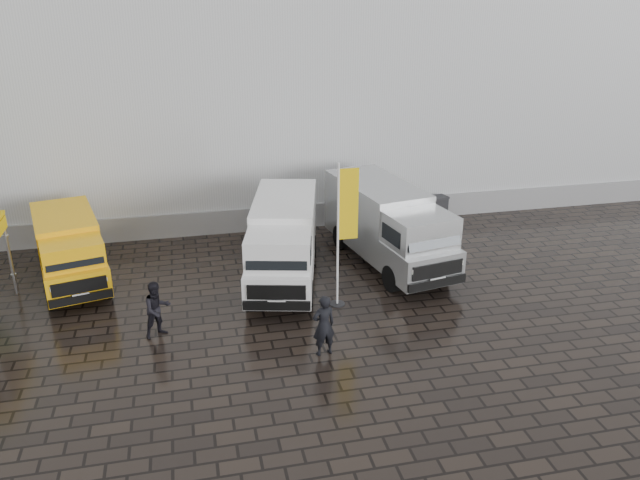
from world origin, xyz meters
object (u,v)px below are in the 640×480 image
object	(u,v)px
van_yellow	(70,252)
van_white	(283,243)
flagpole	(344,229)
van_silver	(388,227)
person_front	(324,325)
wheelie_bin	(438,208)
person_tent	(157,309)

from	to	relation	value
van_yellow	van_white	bearing A→B (deg)	-23.57
van_white	flagpole	distance (m)	3.01
van_silver	person_front	size ratio (longest dim) A/B	3.62
wheelie_bin	person_front	bearing A→B (deg)	-135.81
van_yellow	person_front	xyz separation A→B (m)	(7.44, -6.28, -0.25)
van_silver	van_white	bearing A→B (deg)	177.08
van_white	person_tent	world-z (taller)	van_white
wheelie_bin	person_tent	xyz separation A→B (m)	(-11.78, -7.38, 0.31)
van_white	person_tent	distance (m)	5.19
van_yellow	flagpole	xyz separation A→B (m)	(8.70, -3.52, 1.46)
van_white	wheelie_bin	xyz separation A→B (m)	(7.56, 4.40, -0.80)
van_silver	wheelie_bin	xyz separation A→B (m)	(3.61, 3.87, -0.87)
person_tent	person_front	bearing A→B (deg)	-52.44
van_white	wheelie_bin	size ratio (longest dim) A/B	5.65
wheelie_bin	person_tent	distance (m)	13.90
van_silver	wheelie_bin	bearing A→B (deg)	36.34
wheelie_bin	van_yellow	bearing A→B (deg)	-176.05
van_yellow	wheelie_bin	xyz separation A→B (m)	(14.73, 3.13, -0.60)
person_front	person_tent	bearing A→B (deg)	-35.80
flagpole	person_front	world-z (taller)	flagpole
person_front	van_yellow	bearing A→B (deg)	-51.61
van_white	flagpole	bearing A→B (deg)	-42.32
van_white	person_front	xyz separation A→B (m)	(0.28, -5.02, -0.45)
van_white	van_silver	world-z (taller)	van_silver
van_white	van_silver	size ratio (longest dim) A/B	0.96
person_front	person_tent	xyz separation A→B (m)	(-4.49, 2.03, -0.05)
flagpole	person_front	xyz separation A→B (m)	(-1.26, -2.76, -1.71)
van_yellow	person_front	bearing A→B (deg)	-53.74
van_white	van_silver	bearing A→B (deg)	21.12
flagpole	van_white	bearing A→B (deg)	124.23
flagpole	wheelie_bin	distance (m)	9.21
van_yellow	van_white	world-z (taller)	van_white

